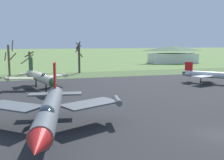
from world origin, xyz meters
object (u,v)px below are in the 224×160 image
visitor_building (173,55)px  info_placard_front_right (56,95)px  jet_fighter_rear_center (50,110)px  jet_fighter_front_right (41,77)px  jet_fighter_front_left (215,75)px

visitor_building → info_placard_front_right: bearing=-131.6°
jet_fighter_rear_center → visitor_building: size_ratio=0.93×
jet_fighter_front_right → visitor_building: (51.19, 47.40, 1.05)m
jet_fighter_rear_center → visitor_building: 87.94m
jet_fighter_front_right → visitor_building: size_ratio=0.79×
jet_fighter_front_right → info_placard_front_right: (1.88, -8.21, -1.72)m
jet_fighter_front_left → jet_fighter_front_right: (-33.27, 2.68, 0.40)m
jet_fighter_front_left → jet_fighter_front_right: bearing=175.4°
visitor_building → jet_fighter_front_left: bearing=-109.7°
jet_fighter_front_left → jet_fighter_rear_center: (-33.00, -21.62, 0.62)m
jet_fighter_front_right → info_placard_front_right: jet_fighter_front_right is taller
jet_fighter_front_right → jet_fighter_rear_center: (0.27, -24.30, 0.22)m
jet_fighter_front_left → jet_fighter_front_right: 33.38m
info_placard_front_right → jet_fighter_front_left: bearing=10.0°
jet_fighter_front_left → visitor_building: (17.92, 50.08, 1.45)m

